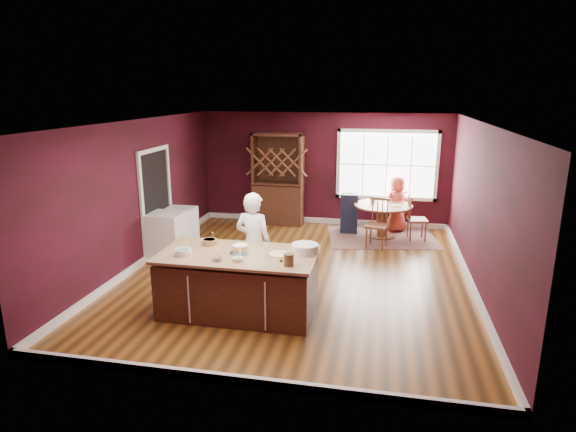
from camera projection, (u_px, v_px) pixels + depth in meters
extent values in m
plane|color=brown|center=(298.00, 273.00, 8.70)|extent=(7.00, 7.00, 0.00)
plane|color=white|center=(299.00, 122.00, 8.01)|extent=(7.00, 7.00, 0.00)
plane|color=#450C1E|center=(324.00, 169.00, 11.67)|extent=(6.00, 0.00, 6.00)
plane|color=#450C1E|center=(239.00, 274.00, 5.03)|extent=(6.00, 0.00, 6.00)
plane|color=#450C1E|center=(139.00, 194.00, 8.92)|extent=(0.00, 7.00, 7.00)
plane|color=#450C1E|center=(480.00, 209.00, 7.78)|extent=(0.00, 7.00, 7.00)
cube|color=#391811|center=(239.00, 286.00, 7.10)|extent=(2.21, 1.12, 0.83)
cube|color=#D6AE7C|center=(238.00, 255.00, 6.98)|extent=(2.29, 1.20, 0.04)
cylinder|color=brown|center=(381.00, 236.00, 10.85)|extent=(0.60, 0.60, 0.04)
cylinder|color=brown|center=(382.00, 222.00, 10.76)|extent=(0.21, 0.21, 0.67)
cylinder|color=brown|center=(383.00, 205.00, 10.66)|extent=(1.28, 1.28, 0.04)
imported|color=white|center=(254.00, 244.00, 7.65)|extent=(0.68, 0.51, 1.68)
cylinder|color=white|center=(183.00, 252.00, 6.89)|extent=(0.23, 0.23, 0.09)
cylinder|color=#95814B|center=(210.00, 242.00, 7.36)|extent=(0.23, 0.23, 0.09)
cylinder|color=silver|center=(217.00, 259.00, 6.67)|extent=(0.16, 0.16, 0.06)
cylinder|color=beige|center=(238.00, 259.00, 6.65)|extent=(0.15, 0.15, 0.06)
cylinder|color=white|center=(264.00, 252.00, 6.80)|extent=(0.07, 0.07, 0.15)
cylinder|color=beige|center=(280.00, 254.00, 6.91)|extent=(0.30, 0.30, 0.02)
cylinder|color=silver|center=(305.00, 248.00, 6.98)|extent=(0.39, 0.39, 0.13)
cylinder|color=brown|center=(289.00, 260.00, 6.47)|extent=(0.14, 0.14, 0.17)
cube|color=brown|center=(381.00, 237.00, 10.85)|extent=(2.63, 2.19, 0.01)
imported|color=#BE4A32|center=(397.00, 204.00, 11.14)|extent=(0.76, 0.71, 1.30)
cylinder|color=beige|center=(396.00, 206.00, 10.52)|extent=(0.20, 0.20, 0.01)
imported|color=white|center=(373.00, 201.00, 10.83)|extent=(0.16, 0.16, 0.10)
cube|color=black|center=(278.00, 179.00, 11.67)|extent=(1.21, 0.50, 2.22)
cube|color=silver|center=(167.00, 236.00, 9.35)|extent=(0.63, 0.61, 0.92)
cube|color=white|center=(181.00, 229.00, 9.96)|extent=(0.59, 0.57, 0.86)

